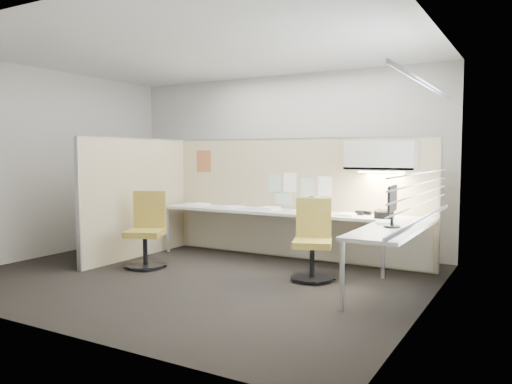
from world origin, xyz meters
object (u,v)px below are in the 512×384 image
Objects in this scene: chair_right at (313,242)px; desk at (304,223)px; phone at (384,214)px; chair_left at (147,232)px; monitor at (392,203)px.

desk is at bearing 104.02° from chair_right.
chair_right is 4.48× the size of phone.
chair_left is 2.21× the size of monitor.
chair_left is at bearing -150.60° from desk.
chair_left is 3.15m from phone.
chair_right is 2.13× the size of monitor.
chair_left reaches higher than phone.
monitor is at bearing -65.07° from phone.
phone is (0.70, 0.60, 0.33)m from chair_right.
chair_right is 1.14m from monitor.
chair_left is (-1.87, -1.05, -0.13)m from desk.
desk is at bearing -175.30° from phone.
monitor reaches higher than chair_right.
chair_left reaches higher than chair_right.
chair_left is at bearing 92.02° from monitor.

